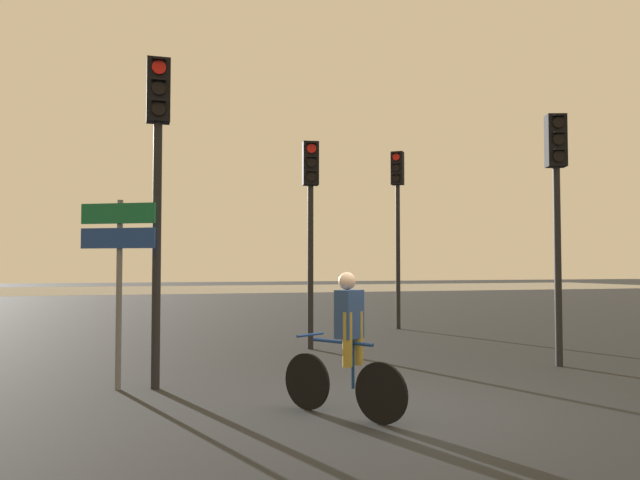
# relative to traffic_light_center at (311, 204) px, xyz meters

# --- Properties ---
(ground_plane) EXTENTS (120.00, 120.00, 0.00)m
(ground_plane) POSITION_rel_traffic_light_center_xyz_m (-0.46, -5.54, -2.96)
(ground_plane) COLOR black
(water_strip) EXTENTS (80.00, 16.00, 0.01)m
(water_strip) POSITION_rel_traffic_light_center_xyz_m (-0.46, 34.12, -2.96)
(water_strip) COLOR slate
(water_strip) RESTS_ON ground
(traffic_light_center) EXTENTS (0.35, 0.37, 4.25)m
(traffic_light_center) POSITION_rel_traffic_light_center_xyz_m (0.00, 0.00, 0.00)
(traffic_light_center) COLOR black
(traffic_light_center) RESTS_ON ground
(traffic_light_near_left) EXTENTS (0.32, 0.34, 4.60)m
(traffic_light_near_left) POSITION_rel_traffic_light_center_xyz_m (-3.16, -3.34, 0.22)
(traffic_light_near_left) COLOR black
(traffic_light_near_left) RESTS_ON ground
(traffic_light_near_right) EXTENTS (0.38, 0.40, 4.28)m
(traffic_light_near_right) POSITION_rel_traffic_light_center_xyz_m (3.43, -3.29, 0.02)
(traffic_light_near_right) COLOR black
(traffic_light_near_right) RESTS_ON ground
(traffic_light_far_right) EXTENTS (0.41, 0.42, 4.79)m
(traffic_light_far_right) POSITION_rel_traffic_light_center_xyz_m (3.36, 3.23, 0.35)
(traffic_light_far_right) COLOR black
(traffic_light_far_right) RESTS_ON ground
(direction_sign_post) EXTENTS (0.99, 0.54, 2.60)m
(direction_sign_post) POSITION_rel_traffic_light_center_xyz_m (-3.67, -3.28, -1.17)
(direction_sign_post) COLOR slate
(direction_sign_post) RESTS_ON ground
(cyclist) EXTENTS (0.98, 1.45, 1.62)m
(cyclist) POSITION_rel_traffic_light_center_xyz_m (-1.16, -5.62, -2.14)
(cyclist) COLOR black
(cyclist) RESTS_ON ground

